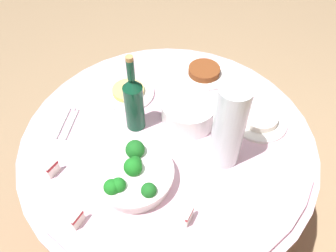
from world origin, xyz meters
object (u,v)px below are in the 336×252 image
object	(u,v)px
food_plate_stir_fry	(204,72)
label_placard_rear	(189,216)
serving_tongs	(68,122)
food_plate_rice	(260,120)
food_plate_noodles	(128,92)
label_placard_front	(53,169)
plate_stack	(188,112)
label_placard_mid	(78,219)
decorative_fruit_vase	(228,131)
wine_bottle	(134,102)
broccoli_bowl	(133,173)

from	to	relation	value
food_plate_stir_fry	label_placard_rear	xyz separation A→B (m)	(0.48, 0.54, 0.01)
serving_tongs	food_plate_rice	world-z (taller)	food_plate_rice
food_plate_noodles	label_placard_front	world-z (taller)	label_placard_front
plate_stack	label_placard_mid	world-z (taller)	plate_stack
decorative_fruit_vase	food_plate_rice	distance (m)	0.27
serving_tongs	food_plate_rice	size ratio (longest dim) A/B	0.67
serving_tongs	label_placard_front	distance (m)	0.24
wine_bottle	label_placard_rear	size ratio (longest dim) A/B	6.11
label_placard_rear	serving_tongs	bearing A→B (deg)	-76.08
decorative_fruit_vase	serving_tongs	world-z (taller)	decorative_fruit_vase
plate_stack	label_placard_front	xyz separation A→B (m)	(0.54, -0.06, -0.02)
food_plate_noodles	wine_bottle	bearing A→B (deg)	69.95
decorative_fruit_vase	food_plate_noodles	distance (m)	0.52
food_plate_noodles	label_placard_rear	world-z (taller)	label_placard_rear
wine_bottle	food_plate_stir_fry	xyz separation A→B (m)	(-0.41, -0.09, -0.11)
broccoli_bowl	decorative_fruit_vase	distance (m)	0.35
broccoli_bowl	label_placard_rear	bearing A→B (deg)	106.51
decorative_fruit_vase	label_placard_rear	size ratio (longest dim) A/B	6.18
label_placard_rear	food_plate_rice	bearing A→B (deg)	-159.00
broccoli_bowl	serving_tongs	bearing A→B (deg)	-77.70
food_plate_rice	label_placard_mid	world-z (taller)	label_placard_mid
serving_tongs	label_placard_front	size ratio (longest dim) A/B	2.69
plate_stack	food_plate_rice	xyz separation A→B (m)	(-0.23, 0.16, -0.03)
food_plate_noodles	label_placard_front	distance (m)	0.47
plate_stack	decorative_fruit_vase	world-z (taller)	decorative_fruit_vase
serving_tongs	label_placard_rear	size ratio (longest dim) A/B	2.69
food_plate_stir_fry	label_placard_mid	xyz separation A→B (m)	(0.77, 0.35, 0.01)
food_plate_rice	food_plate_noodles	bearing A→B (deg)	-50.93
food_plate_stir_fry	label_placard_rear	distance (m)	0.72
serving_tongs	food_plate_noodles	size ratio (longest dim) A/B	0.67
food_plate_rice	label_placard_rear	bearing A→B (deg)	21.00
wine_bottle	label_placard_mid	distance (m)	0.46
food_plate_stir_fry	label_placard_rear	size ratio (longest dim) A/B	4.00
label_placard_rear	label_placard_front	bearing A→B (deg)	-54.97
serving_tongs	label_placard_rear	bearing A→B (deg)	103.92
food_plate_rice	wine_bottle	bearing A→B (deg)	-32.44
broccoli_bowl	wine_bottle	distance (m)	0.27
broccoli_bowl	label_placard_rear	distance (m)	0.24
label_placard_front	label_placard_mid	xyz separation A→B (m)	(0.01, 0.22, 0.00)
plate_stack	wine_bottle	size ratio (longest dim) A/B	0.62
plate_stack	serving_tongs	xyz separation A→B (m)	(0.40, -0.26, -0.05)
food_plate_noodles	food_plate_stir_fry	bearing A→B (deg)	166.58
serving_tongs	wine_bottle	bearing A→B (deg)	143.74
broccoli_bowl	label_placard_mid	size ratio (longest dim) A/B	5.09
plate_stack	label_placard_front	distance (m)	0.54
wine_bottle	label_placard_front	xyz separation A→B (m)	(0.36, 0.04, -0.10)
plate_stack	serving_tongs	distance (m)	0.48
broccoli_bowl	plate_stack	world-z (taller)	broccoli_bowl
broccoli_bowl	food_plate_rice	world-z (taller)	broccoli_bowl
serving_tongs	plate_stack	bearing A→B (deg)	147.15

